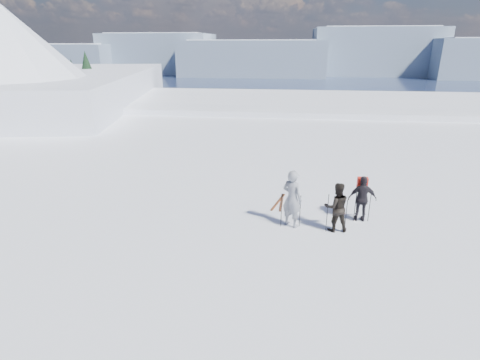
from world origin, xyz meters
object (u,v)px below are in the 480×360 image
object	(u,v)px
skier_dark	(336,207)
skier_pack	(362,199)
skis_loose	(280,202)
skier_grey	(292,199)

from	to	relation	value
skier_dark	skier_pack	bearing A→B (deg)	-147.13
skier_pack	skis_loose	bearing A→B (deg)	-23.76
skis_loose	skier_pack	bearing A→B (deg)	-23.68
skier_grey	skier_pack	world-z (taller)	skier_grey
skier_pack	skis_loose	xyz separation A→B (m)	(-2.82, 1.23, -0.80)
skier_grey	skier_pack	xyz separation A→B (m)	(2.41, 0.68, -0.18)
skier_grey	skier_dark	world-z (taller)	skier_grey
skier_grey	skier_dark	xyz separation A→B (m)	(1.44, -0.17, -0.15)
skier_grey	skis_loose	bearing A→B (deg)	-43.59
skier_pack	skis_loose	world-z (taller)	skier_pack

